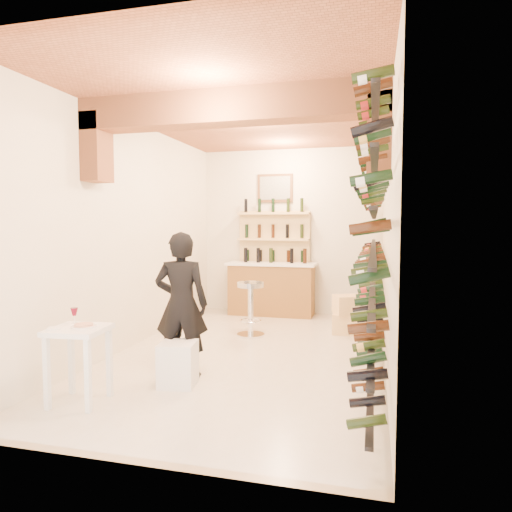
{
  "coord_description": "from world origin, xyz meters",
  "views": [
    {
      "loc": [
        1.6,
        -5.89,
        1.75
      ],
      "look_at": [
        0.0,
        0.3,
        1.3
      ],
      "focal_mm": 32.17,
      "sensor_mm": 36.0,
      "label": 1
    }
  ],
  "objects_px": {
    "back_counter": "(271,287)",
    "chrome_barstool": "(251,305)",
    "white_stool": "(178,364)",
    "wine_rack": "(369,240)",
    "crate_lower": "(350,324)",
    "tasting_table": "(79,341)",
    "person": "(181,305)"
  },
  "relations": [
    {
      "from": "wine_rack",
      "to": "back_counter",
      "type": "distance_m",
      "value": 3.38
    },
    {
      "from": "back_counter",
      "to": "chrome_barstool",
      "type": "bearing_deg",
      "value": -88.29
    },
    {
      "from": "person",
      "to": "wine_rack",
      "type": "bearing_deg",
      "value": -163.44
    },
    {
      "from": "wine_rack",
      "to": "person",
      "type": "distance_m",
      "value": 2.43
    },
    {
      "from": "wine_rack",
      "to": "crate_lower",
      "type": "xyz_separation_m",
      "value": [
        -0.28,
        1.46,
        -1.39
      ]
    },
    {
      "from": "chrome_barstool",
      "to": "person",
      "type": "bearing_deg",
      "value": -97.57
    },
    {
      "from": "person",
      "to": "back_counter",
      "type": "bearing_deg",
      "value": -104.99
    },
    {
      "from": "white_stool",
      "to": "wine_rack",
      "type": "bearing_deg",
      "value": 35.38
    },
    {
      "from": "wine_rack",
      "to": "crate_lower",
      "type": "bearing_deg",
      "value": 100.83
    },
    {
      "from": "chrome_barstool",
      "to": "wine_rack",
      "type": "bearing_deg",
      "value": -27.5
    },
    {
      "from": "back_counter",
      "to": "chrome_barstool",
      "type": "relative_size",
      "value": 2.01
    },
    {
      "from": "wine_rack",
      "to": "back_counter",
      "type": "xyz_separation_m",
      "value": [
        -1.83,
        2.65,
        -1.02
      ]
    },
    {
      "from": "tasting_table",
      "to": "person",
      "type": "distance_m",
      "value": 1.2
    },
    {
      "from": "wine_rack",
      "to": "person",
      "type": "relative_size",
      "value": 3.43
    },
    {
      "from": "person",
      "to": "crate_lower",
      "type": "bearing_deg",
      "value": -136.27
    },
    {
      "from": "tasting_table",
      "to": "person",
      "type": "bearing_deg",
      "value": 51.18
    },
    {
      "from": "white_stool",
      "to": "crate_lower",
      "type": "distance_m",
      "value": 3.32
    },
    {
      "from": "wine_rack",
      "to": "white_stool",
      "type": "xyz_separation_m",
      "value": [
        -1.97,
        -1.4,
        -1.31
      ]
    },
    {
      "from": "crate_lower",
      "to": "white_stool",
      "type": "bearing_deg",
      "value": -120.52
    },
    {
      "from": "chrome_barstool",
      "to": "crate_lower",
      "type": "relative_size",
      "value": 1.57
    },
    {
      "from": "wine_rack",
      "to": "tasting_table",
      "type": "distance_m",
      "value": 3.53
    },
    {
      "from": "wine_rack",
      "to": "white_stool",
      "type": "height_order",
      "value": "wine_rack"
    },
    {
      "from": "white_stool",
      "to": "chrome_barstool",
      "type": "xyz_separation_m",
      "value": [
        0.19,
        2.32,
        0.25
      ]
    },
    {
      "from": "tasting_table",
      "to": "white_stool",
      "type": "xyz_separation_m",
      "value": [
        0.73,
        0.68,
        -0.38
      ]
    },
    {
      "from": "back_counter",
      "to": "person",
      "type": "relative_size",
      "value": 1.02
    },
    {
      "from": "wine_rack",
      "to": "white_stool",
      "type": "relative_size",
      "value": 12.08
    },
    {
      "from": "white_stool",
      "to": "person",
      "type": "bearing_deg",
      "value": 105.7
    },
    {
      "from": "wine_rack",
      "to": "chrome_barstool",
      "type": "distance_m",
      "value": 2.27
    },
    {
      "from": "back_counter",
      "to": "person",
      "type": "xyz_separation_m",
      "value": [
        -0.22,
        -3.75,
        0.3
      ]
    },
    {
      "from": "tasting_table",
      "to": "crate_lower",
      "type": "xyz_separation_m",
      "value": [
        2.42,
        3.54,
        -0.45
      ]
    },
    {
      "from": "chrome_barstool",
      "to": "back_counter",
      "type": "bearing_deg",
      "value": 91.71
    },
    {
      "from": "back_counter",
      "to": "crate_lower",
      "type": "xyz_separation_m",
      "value": [
        1.55,
        -1.18,
        -0.37
      ]
    }
  ]
}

